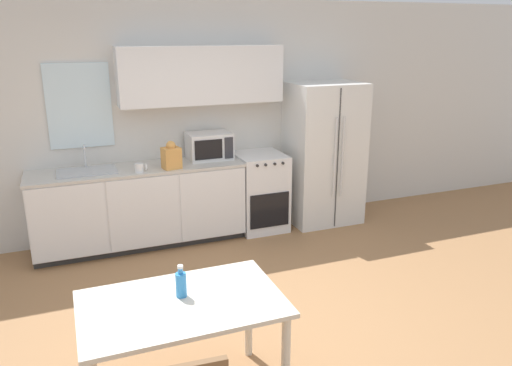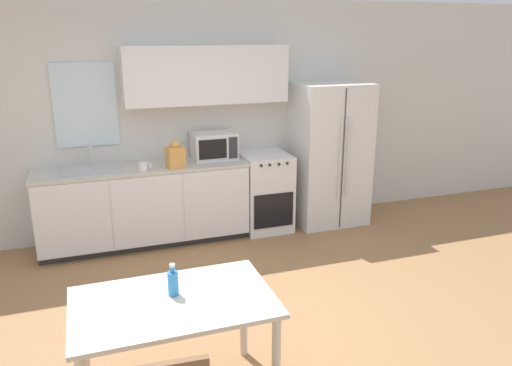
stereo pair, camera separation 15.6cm
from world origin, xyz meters
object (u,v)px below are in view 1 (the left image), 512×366
object	(u,v)px
coffee_mug	(140,168)
dining_table	(182,316)
refrigerator	(324,154)
microwave	(209,146)
oven_range	(260,191)
drink_bottle	(181,284)

from	to	relation	value
coffee_mug	dining_table	size ratio (longest dim) A/B	0.10
refrigerator	microwave	distance (m)	1.46
oven_range	drink_bottle	bearing A→B (deg)	-121.15
dining_table	oven_range	bearing A→B (deg)	59.25
dining_table	drink_bottle	distance (m)	0.20
drink_bottle	oven_range	bearing A→B (deg)	58.85
microwave	dining_table	size ratio (longest dim) A/B	0.40
oven_range	dining_table	distance (m)	3.11
oven_range	dining_table	world-z (taller)	oven_range
microwave	dining_table	xyz separation A→B (m)	(-0.99, -2.77, -0.42)
coffee_mug	drink_bottle	world-z (taller)	coffee_mug
microwave	coffee_mug	distance (m)	0.90
microwave	coffee_mug	bearing A→B (deg)	-161.22
refrigerator	oven_range	bearing A→B (deg)	178.07
refrigerator	microwave	world-z (taller)	refrigerator
refrigerator	microwave	size ratio (longest dim) A/B	3.50
oven_range	dining_table	xyz separation A→B (m)	(-1.59, -2.67, 0.17)
microwave	coffee_mug	world-z (taller)	microwave
microwave	drink_bottle	xyz separation A→B (m)	(-0.98, -2.70, -0.23)
oven_range	coffee_mug	distance (m)	1.53
refrigerator	drink_bottle	distance (m)	3.53
dining_table	coffee_mug	bearing A→B (deg)	86.62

